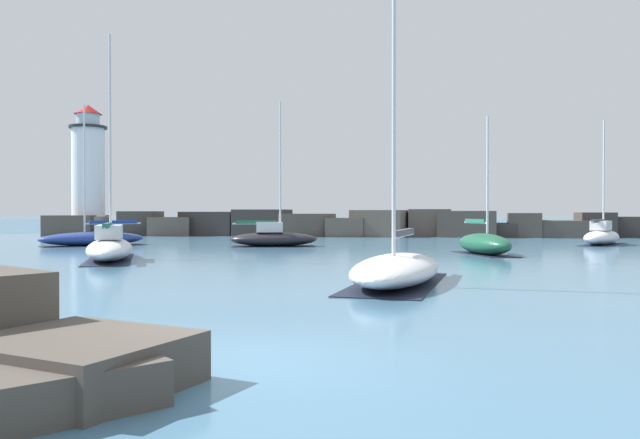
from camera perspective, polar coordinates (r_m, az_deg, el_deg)
ground_plane at (r=9.75m, az=-6.31°, el=-12.71°), size 600.00×600.00×0.00m
open_sea_beyond at (r=117.98m, az=5.90°, el=-0.38°), size 400.00×116.00×0.01m
breakwater_jetty at (r=57.98m, az=6.44°, el=-0.51°), size 65.84×7.30×2.50m
lighthouse at (r=64.73m, az=-20.43°, el=3.47°), size 4.20×4.20×12.64m
sailboat_moored_0 at (r=30.95m, az=-18.67°, el=-2.37°), size 4.99×8.35×10.76m
sailboat_moored_2 at (r=46.90m, az=24.36°, el=-1.37°), size 4.83×6.73×8.58m
sailboat_moored_3 at (r=40.71m, az=-4.29°, el=-1.65°), size 6.02×3.55×9.41m
sailboat_moored_4 at (r=19.71m, az=7.03°, el=-4.45°), size 3.69×7.85×9.09m
sailboat_moored_5 at (r=44.17m, az=-20.05°, el=-1.61°), size 6.51×5.93×9.32m
sailboat_moored_6 at (r=34.06m, az=14.76°, el=-2.13°), size 3.19×5.61×7.25m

